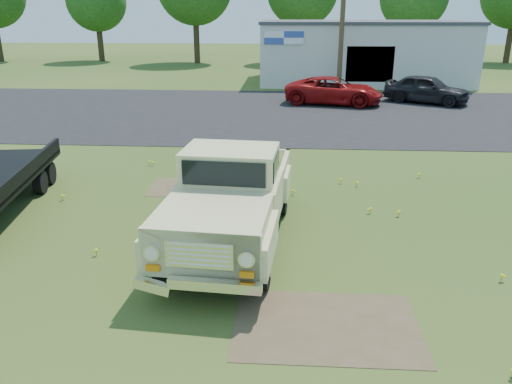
% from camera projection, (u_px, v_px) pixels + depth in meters
% --- Properties ---
extents(ground, '(140.00, 140.00, 0.00)m').
position_uv_depth(ground, '(248.00, 243.00, 11.00)').
color(ground, '#2B4A18').
rests_on(ground, ground).
extents(asphalt_lot, '(90.00, 14.00, 0.02)m').
position_uv_depth(asphalt_lot, '(271.00, 112.00, 25.06)').
color(asphalt_lot, black).
rests_on(asphalt_lot, ground).
extents(dirt_patch_a, '(3.00, 2.00, 0.01)m').
position_uv_depth(dirt_patch_a, '(326.00, 326.00, 8.10)').
color(dirt_patch_a, '#4E4129').
rests_on(dirt_patch_a, ground).
extents(dirt_patch_b, '(2.20, 1.60, 0.01)m').
position_uv_depth(dirt_patch_b, '(189.00, 188.00, 14.40)').
color(dirt_patch_b, '#4E4129').
rests_on(dirt_patch_b, ground).
extents(commercial_building, '(14.20, 8.20, 4.15)m').
position_uv_depth(commercial_building, '(362.00, 51.00, 35.24)').
color(commercial_building, silver).
rests_on(commercial_building, ground).
extents(utility_pole_mid, '(1.60, 0.30, 9.00)m').
position_uv_depth(utility_pole_mid, '(343.00, 14.00, 29.81)').
color(utility_pole_mid, '#452F20').
rests_on(utility_pole_mid, ground).
extents(treeline_b, '(5.76, 5.76, 8.57)m').
position_uv_depth(treeline_b, '(96.00, 1.00, 48.55)').
color(treeline_b, '#3A2A1A').
rests_on(treeline_b, ground).
extents(vintage_pickup_truck, '(2.78, 6.09, 2.15)m').
position_uv_depth(vintage_pickup_truck, '(231.00, 196.00, 10.67)').
color(vintage_pickup_truck, '#CCC089').
rests_on(vintage_pickup_truck, ground).
extents(red_pickup, '(5.56, 3.36, 1.44)m').
position_uv_depth(red_pickup, '(334.00, 91.00, 26.98)').
color(red_pickup, maroon).
rests_on(red_pickup, ground).
extents(dark_sedan, '(4.78, 3.78, 1.52)m').
position_uv_depth(dark_sedan, '(427.00, 89.00, 27.27)').
color(dark_sedan, black).
rests_on(dark_sedan, ground).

